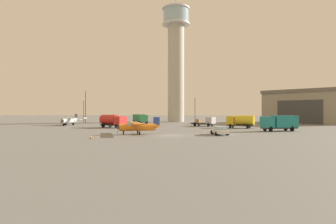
{
  "coord_description": "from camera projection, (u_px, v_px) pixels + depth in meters",
  "views": [
    {
      "loc": [
        3.55,
        -45.0,
        3.9
      ],
      "look_at": [
        -2.49,
        25.09,
        3.63
      ],
      "focal_mm": 30.52,
      "sensor_mm": 36.0,
      "label": 1
    }
  ],
  "objects": [
    {
      "name": "truck_fuel_tanker_red",
      "position": [
        113.0,
        120.0,
        66.21
      ],
      "size": [
        6.8,
        5.09,
        3.04
      ],
      "rotation": [
        0.0,
        0.0,
        5.81
      ],
      "color": "#38383D",
      "rests_on": "ground_plane"
    },
    {
      "name": "airplane_white",
      "position": [
        69.0,
        120.0,
        77.21
      ],
      "size": [
        10.43,
        8.16,
        3.06
      ],
      "rotation": [
        0.0,
        0.0,
        4.56
      ],
      "color": "white",
      "rests_on": "ground_plane"
    },
    {
      "name": "truck_flatbed_silver",
      "position": [
        206.0,
        122.0,
        71.9
      ],
      "size": [
        6.38,
        5.09,
        2.36
      ],
      "rotation": [
        0.0,
        0.0,
        5.76
      ],
      "color": "#38383D",
      "rests_on": "ground_plane"
    },
    {
      "name": "light_post_centre",
      "position": [
        86.0,
        104.0,
        88.87
      ],
      "size": [
        0.44,
        0.44,
        10.26
      ],
      "color": "#38383D",
      "rests_on": "ground_plane"
    },
    {
      "name": "hangar",
      "position": [
        310.0,
        107.0,
        91.94
      ],
      "size": [
        31.65,
        31.1,
        10.47
      ],
      "rotation": [
        0.0,
        0.0,
        -2.26
      ],
      "color": "gray",
      "rests_on": "ground_plane"
    },
    {
      "name": "ground_plane",
      "position": [
        170.0,
        135.0,
        45.16
      ],
      "size": [
        400.0,
        400.0,
        0.0
      ],
      "primitive_type": "plane",
      "color": "slate"
    },
    {
      "name": "control_tower",
      "position": [
        176.0,
        56.0,
        101.94
      ],
      "size": [
        9.8,
        9.8,
        44.65
      ],
      "color": "#B2AD9E",
      "rests_on": "ground_plane"
    },
    {
      "name": "truck_box_green",
      "position": [
        140.0,
        118.0,
        87.83
      ],
      "size": [
        5.56,
        6.85,
        2.83
      ],
      "rotation": [
        0.0,
        0.0,
        5.27
      ],
      "color": "#38383D",
      "rests_on": "ground_plane"
    },
    {
      "name": "traffic_cone_near_right",
      "position": [
        91.0,
        137.0,
        39.58
      ],
      "size": [
        0.36,
        0.36,
        0.58
      ],
      "color": "black",
      "rests_on": "ground_plane"
    },
    {
      "name": "light_post_west",
      "position": [
        195.0,
        107.0,
        93.58
      ],
      "size": [
        0.44,
        0.44,
        8.58
      ],
      "color": "#38383D",
      "rests_on": "ground_plane"
    },
    {
      "name": "truck_fuel_tanker_yellow",
      "position": [
        241.0,
        121.0,
        64.5
      ],
      "size": [
        6.33,
        4.54,
        2.9
      ],
      "rotation": [
        0.0,
        0.0,
        2.71
      ],
      "color": "#38383D",
      "rests_on": "ground_plane"
    },
    {
      "name": "light_post_east",
      "position": [
        84.0,
        108.0,
        95.87
      ],
      "size": [
        0.44,
        0.44,
        7.89
      ],
      "color": "#38383D",
      "rests_on": "ground_plane"
    },
    {
      "name": "truck_box_teal",
      "position": [
        280.0,
        122.0,
        54.78
      ],
      "size": [
        7.29,
        4.28,
        2.99
      ],
      "rotation": [
        0.0,
        0.0,
        3.44
      ],
      "color": "#38383D",
      "rests_on": "ground_plane"
    },
    {
      "name": "airplane_orange",
      "position": [
        138.0,
        126.0,
        47.36
      ],
      "size": [
        7.54,
        9.58,
        2.86
      ],
      "rotation": [
        0.0,
        0.0,
        3.47
      ],
      "color": "orange",
      "rests_on": "ground_plane"
    },
    {
      "name": "car_white",
      "position": [
        220.0,
        130.0,
        46.35
      ],
      "size": [
        2.84,
        4.83,
        1.37
      ],
      "rotation": [
        0.0,
        0.0,
        1.74
      ],
      "color": "white",
      "rests_on": "ground_plane"
    },
    {
      "name": "traffic_cone_near_left",
      "position": [
        146.0,
        129.0,
        56.56
      ],
      "size": [
        0.36,
        0.36,
        0.67
      ],
      "color": "black",
      "rests_on": "ground_plane"
    }
  ]
}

